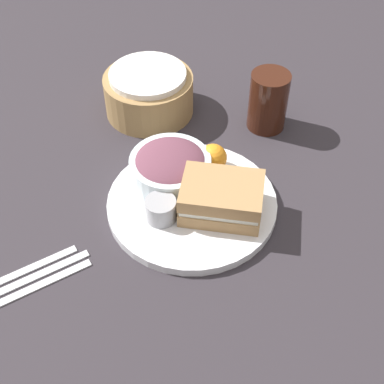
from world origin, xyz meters
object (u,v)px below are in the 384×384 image
plate (192,203)px  fork (37,286)px  knife (33,277)px  spoon (29,269)px  salad_bowl (170,167)px  drink_glass (268,101)px  sandwich (222,198)px  bread_basket (149,93)px  dressing_cup (161,209)px

plate → fork: (-0.24, -0.14, -0.01)m
knife → spoon: (-0.01, 0.02, 0.00)m
plate → salad_bowl: 0.07m
salad_bowl → drink_glass: bearing=36.8°
fork → sandwich: bearing=175.4°
sandwich → drink_glass: 0.25m
bread_basket → plate: bearing=-77.6°
sandwich → bread_basket: size_ratio=0.85×
drink_glass → knife: size_ratio=0.64×
knife → sandwich: bearing=172.1°
sandwich → knife: (-0.29, -0.09, -0.04)m
fork → knife: (-0.01, 0.02, 0.00)m
bread_basket → spoon: bread_basket is taller
fork → knife: bearing=-90.0°
fork → spoon: 0.04m
drink_glass → fork: bearing=-140.4°
bread_basket → knife: bearing=-116.4°
sandwich → knife: 0.31m
plate → salad_bowl: (-0.03, 0.05, 0.04)m
drink_glass → bread_basket: size_ratio=0.66×
fork → spoon: (-0.02, 0.03, 0.00)m
sandwich → dressing_cup: (-0.10, -0.01, -0.01)m
bread_basket → knife: size_ratio=0.98×
knife → plate: bearing=180.0°
salad_bowl → plate: bearing=-59.7°
plate → sandwich: sandwich is taller
sandwich → dressing_cup: bearing=-176.3°
bread_basket → spoon: size_ratio=1.14×
plate → spoon: (-0.26, -0.10, -0.01)m
knife → spoon: same height
bread_basket → fork: bread_basket is taller
salad_bowl → knife: (-0.22, -0.17, -0.04)m
sandwich → plate: bearing=150.1°
dressing_cup → bread_basket: bread_basket is taller
knife → spoon: 0.02m
fork → knife: size_ratio=0.95×
plate → salad_bowl: bearing=120.3°
dressing_cup → bread_basket: bearing=91.1°
salad_bowl → spoon: 0.28m
plate → dressing_cup: (-0.05, -0.03, 0.03)m
plate → bread_basket: (-0.06, 0.27, 0.04)m
salad_bowl → drink_glass: 0.24m
plate → bread_basket: size_ratio=1.62×
sandwich → spoon: (-0.30, -0.08, -0.04)m
plate → fork: plate is taller
dressing_cup → knife: size_ratio=0.28×
drink_glass → knife: drink_glass is taller
fork → spoon: size_ratio=1.11×
sandwich → fork: size_ratio=0.87×
knife → spoon: bearing=-90.0°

